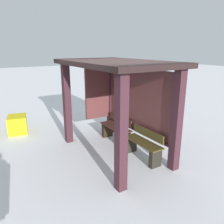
% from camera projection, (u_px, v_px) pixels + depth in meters
% --- Properties ---
extents(ground_plane, '(60.00, 60.00, 0.00)m').
position_uv_depth(ground_plane, '(114.00, 153.00, 5.83)').
color(ground_plane, white).
extents(bus_shelter, '(3.17, 1.90, 2.39)m').
position_uv_depth(bus_shelter, '(119.00, 86.00, 5.52)').
color(bus_shelter, '#3B1D25').
rests_on(bus_shelter, ground).
extents(bench_left_inside, '(1.13, 0.39, 0.76)m').
position_uv_depth(bench_left_inside, '(116.00, 130.00, 6.47)').
color(bench_left_inside, '#42261E').
rests_on(bench_left_inside, ground).
extents(bench_center_inside, '(1.13, 0.35, 0.74)m').
position_uv_depth(bench_center_inside, '(143.00, 146.00, 5.46)').
color(bench_center_inside, '#473C1B').
rests_on(bench_center_inside, ground).
extents(grit_bin, '(0.80, 0.69, 0.56)m').
position_uv_depth(grit_bin, '(17.00, 124.00, 7.19)').
color(grit_bin, yellow).
rests_on(grit_bin, ground).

